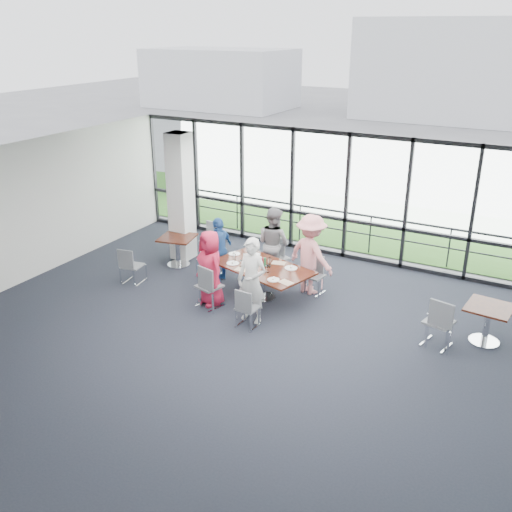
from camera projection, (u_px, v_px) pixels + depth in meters
The scene contains 41 objects.
floor at pixel (249, 345), 10.70m from camera, with size 12.00×10.00×0.02m, color #20232D.
ceiling at pixel (248, 178), 9.49m from camera, with size 12.00×10.00×0.04m, color white.
wall_left at pixel (15, 216), 12.75m from camera, with size 0.10×10.00×3.20m, color silver.
wall_front at pixel (17, 430), 6.03m from camera, with size 12.00×0.10×3.20m, color silver.
curtain_wall_back at pixel (347, 197), 14.16m from camera, with size 12.00×0.10×3.20m, color white.
structural_column at pixel (181, 197), 14.13m from camera, with size 0.50×0.50×3.20m, color white.
apron at pixel (396, 207), 18.83m from camera, with size 80.00×70.00×0.02m, color gray.
grass_strip at pixel (378, 223), 17.20m from camera, with size 80.00×5.00×0.01m, color #355F1E.
hangar_aux at pixel (221, 78), 40.69m from camera, with size 10.00×6.00×4.00m, color silver.
guard_rail at pixel (352, 231), 15.06m from camera, with size 0.06×0.06×12.00m, color #2D2D33.
main_table at pixel (263, 271), 12.28m from camera, with size 2.38×1.71×0.75m.
side_table_left at pixel (177, 242), 14.00m from camera, with size 0.96×0.96×0.75m.
side_table_right at pixel (489, 313), 10.55m from camera, with size 0.88×0.88×0.75m.
diner_near_left at pixel (210, 268), 11.99m from camera, with size 0.80×0.52×1.64m, color #C91F40.
diner_near_right at pixel (252, 281), 11.26m from camera, with size 0.64×0.47×1.75m, color silver.
diner_far_left at pixel (273, 243), 13.22m from camera, with size 0.84×0.52×1.73m, color gray.
diner_far_right at pixel (311, 254), 12.47m from camera, with size 1.17×0.60×1.81m, color pink.
diner_end at pixel (219, 249), 13.13m from camera, with size 0.90×0.49×1.53m, color #2C5DA3.
chair_main_nl at pixel (209, 286), 11.96m from camera, with size 0.47×0.47×0.95m, color slate, non-canonical shape.
chair_main_nr at pixel (248, 308), 11.19m from camera, with size 0.40×0.40×0.82m, color slate, non-canonical shape.
chair_main_fl at pixel (278, 258), 13.51m from camera, with size 0.43×0.43×0.87m, color slate, non-canonical shape.
chair_main_fr at pixel (314, 276), 12.61m from camera, with size 0.40×0.40×0.82m, color slate, non-canonical shape.
chair_main_end at pixel (211, 257), 13.46m from camera, with size 0.46×0.46×0.94m, color slate, non-canonical shape.
chair_spare_la at pixel (133, 266), 13.10m from camera, with size 0.41×0.41×0.85m, color slate, non-canonical shape.
chair_spare_lb at pixel (210, 240), 14.63m from camera, with size 0.42×0.42×0.86m, color slate, non-canonical shape.
chair_spare_r at pixel (439, 322), 10.49m from camera, with size 0.48×0.48×0.98m, color slate, non-canonical shape.
plate_nl at pixel (233, 263), 12.38m from camera, with size 0.27×0.27×0.01m, color white.
plate_nr at pixel (273, 280), 11.59m from camera, with size 0.25×0.25×0.01m, color white.
plate_fl at pixel (255, 255), 12.85m from camera, with size 0.26×0.26×0.01m, color white.
plate_fr at pixel (291, 268), 12.14m from camera, with size 0.28×0.28×0.01m, color white.
plate_end at pixel (234, 254), 12.89m from camera, with size 0.26×0.26×0.01m, color white.
tumbler_a at pixel (241, 264), 12.21m from camera, with size 0.07×0.07×0.14m, color white.
tumbler_b at pixel (267, 269), 11.93m from camera, with size 0.07×0.07×0.14m, color white.
tumbler_c at pixel (269, 261), 12.35m from camera, with size 0.07×0.07×0.14m, color white.
tumbler_d at pixel (234, 257), 12.56m from camera, with size 0.07×0.07×0.14m, color white.
menu_a at pixel (242, 269), 12.09m from camera, with size 0.29×0.20×0.00m, color beige.
menu_b at pixel (286, 282), 11.48m from camera, with size 0.29×0.20×0.00m, color beige.
menu_c at pixel (279, 263), 12.42m from camera, with size 0.30×0.21×0.00m, color beige.
condiment_caddy at pixel (268, 266), 12.21m from camera, with size 0.10×0.07×0.04m, color black.
ketchup_bottle at pixel (262, 262), 12.25m from camera, with size 0.06×0.06×0.18m, color maroon.
green_bottle at pixel (265, 262), 12.21m from camera, with size 0.05×0.05×0.20m, color #216938.
Camera 1 is at (4.56, -8.08, 5.58)m, focal length 40.00 mm.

